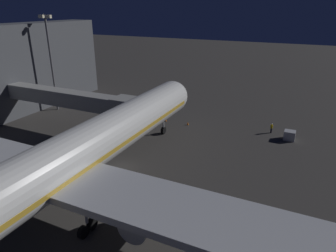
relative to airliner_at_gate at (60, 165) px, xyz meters
name	(u,v)px	position (x,y,z in m)	size (l,w,h in m)	color
ground_plane	(120,168)	(0.00, -9.94, -5.42)	(320.00, 320.00, 0.00)	#383533
airliner_at_gate	(60,165)	(0.00, 0.00, 0.00)	(56.17, 58.30, 17.36)	silver
jet_bridge	(76,100)	(13.58, -17.77, 0.14)	(25.69, 3.40, 7.08)	#9E9E99
apron_floodlight_mast	(51,57)	(25.50, -25.05, 5.25)	(2.90, 0.50, 18.43)	#59595E
baggage_container_mid_row	(289,135)	(-19.26, -29.36, -4.68)	(1.70, 1.56, 1.48)	#B7BABF
ground_crew_near_nose_gear	(272,128)	(-16.25, -31.00, -4.46)	(0.40, 0.40, 1.73)	black
traffic_cone_nose_port	(188,123)	(-2.20, -28.37, -5.14)	(0.36, 0.36, 0.55)	orange
traffic_cone_nose_starboard	(166,120)	(2.20, -28.37, -5.14)	(0.36, 0.36, 0.55)	orange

